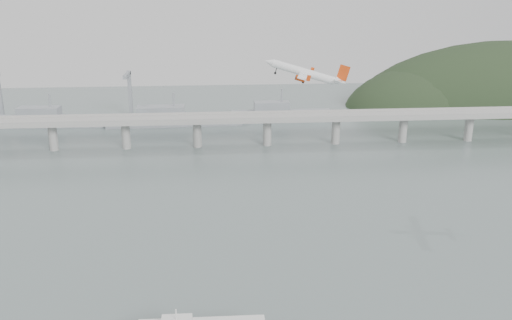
{
  "coord_description": "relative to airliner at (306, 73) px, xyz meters",
  "views": [
    {
      "loc": [
        -18.81,
        -173.6,
        110.32
      ],
      "look_at": [
        0.0,
        55.0,
        36.0
      ],
      "focal_mm": 38.0,
      "sensor_mm": 36.0,
      "label": 1
    }
  ],
  "objects": [
    {
      "name": "ground",
      "position": [
        -25.58,
        -79.03,
        -70.67
      ],
      "size": [
        900.0,
        900.0,
        0.0
      ],
      "primitive_type": "plane",
      "color": "slate",
      "rests_on": "ground"
    },
    {
      "name": "bridge",
      "position": [
        -26.73,
        120.97,
        -53.02
      ],
      "size": [
        800.0,
        22.0,
        23.9
      ],
      "color": "#999997",
      "rests_on": "ground"
    },
    {
      "name": "distant_fleet",
      "position": [
        -180.94,
        186.05,
        -64.45
      ],
      "size": [
        453.0,
        60.9,
        40.0
      ],
      "color": "gray",
      "rests_on": "ground"
    },
    {
      "name": "airliner",
      "position": [
        0.0,
        0.0,
        0.0
      ],
      "size": [
        40.37,
        37.07,
        13.58
      ],
      "rotation": [
        0.05,
        -0.26,
        2.9
      ],
      "color": "white",
      "rests_on": "ground"
    }
  ]
}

